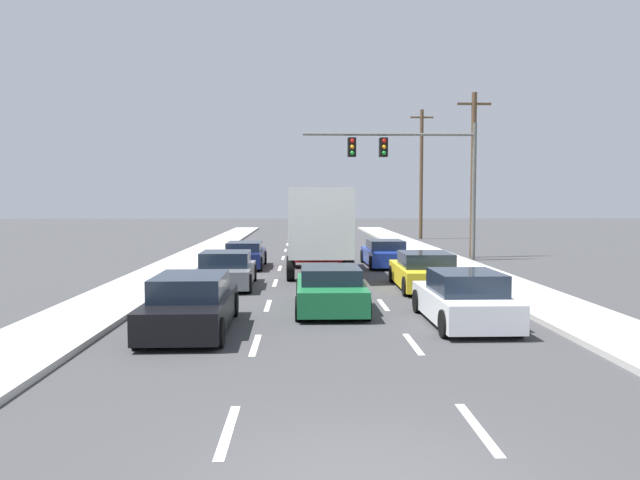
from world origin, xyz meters
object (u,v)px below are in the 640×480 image
Objects in this scene: car_gray at (226,271)px; car_navy at (245,256)px; car_blue at (385,254)px; car_yellow at (424,272)px; traffic_signal_mast at (404,159)px; utility_pole_far at (421,173)px; car_green at (330,290)px; car_white at (464,300)px; box_truck at (319,226)px; utility_pole_mid at (473,173)px; car_black at (191,305)px.

car_navy is at bearing 89.16° from car_gray.
car_blue is (6.59, 6.80, -0.01)m from car_gray.
traffic_signal_mast is (0.90, 10.16, 4.58)m from car_yellow.
car_navy is 0.41× the size of utility_pole_far.
car_gray reaches higher than car_navy.
car_white is (3.25, -2.08, 0.03)m from car_green.
car_green is at bearing -89.30° from box_truck.
car_green is 18.30m from utility_pole_mid.
car_navy is 0.91× the size of car_blue.
car_white reaches higher than car_green.
box_truck is (3.40, 3.53, 1.44)m from car_gray.
car_gray is 7.00m from car_yellow.
box_truck is at bearing 73.12° from car_black.
car_navy is 6.31m from car_gray.
utility_pole_far is at bearing 89.21° from utility_pole_mid.
utility_pole_mid is (11.84, 11.05, 3.94)m from car_gray.
car_black is at bearing -109.29° from utility_pole_far.
box_truck reaches higher than car_black.
utility_pole_far reaches higher than car_blue.
car_black is at bearing -106.88° from box_truck.
car_yellow is (3.57, -4.19, -1.43)m from box_truck.
car_navy is at bearing -175.73° from car_blue.
car_yellow is 13.27m from utility_pole_mid.
car_yellow is (6.90, 6.78, -0.03)m from car_black.
utility_pole_far is at bearing 79.51° from car_yellow.
car_black reaches higher than car_yellow.
car_gray is 0.48× the size of utility_pole_mid.
utility_pole_mid is at bearing 41.71° from box_truck.
utility_pole_mid is (8.44, 7.52, 2.49)m from box_truck.
car_blue is 1.05× the size of car_white.
utility_pole_far is (5.46, 19.99, 4.61)m from car_blue.
car_white is 0.49× the size of utility_pole_mid.
traffic_signal_mast is (1.12, 16.34, 4.56)m from car_white.
car_gray is 0.99× the size of car_green.
car_navy is 6.52m from car_blue.
car_blue is 21.23m from utility_pole_far.
car_black is 11.55m from box_truck.
car_gray is 29.74m from utility_pole_far.
car_green is (0.10, -8.30, -1.44)m from box_truck.
car_gray is at bearing -114.23° from utility_pole_far.
car_green is 3.86m from car_white.
car_gray is 13.17m from traffic_signal_mast.
car_blue is at bearing 92.90° from car_yellow.
car_navy is 24.16m from utility_pole_far.
car_gray is at bearing -134.13° from car_blue.
car_black is at bearing -114.74° from traffic_signal_mast.
utility_pole_far reaches higher than car_white.
car_navy is 13.27m from utility_pole_mid.
car_black is 1.10× the size of car_green.
utility_pole_far is at bearing 59.71° from car_navy.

